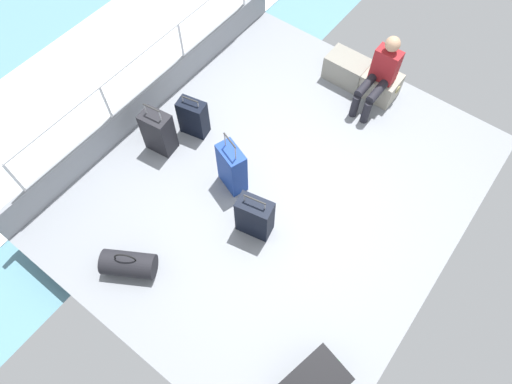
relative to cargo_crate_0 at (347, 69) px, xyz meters
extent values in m
cube|color=gray|center=(0.30, -2.12, -0.22)|extent=(4.40, 5.20, 0.06)
cube|color=gray|center=(-1.87, -2.12, 0.03)|extent=(0.06, 5.20, 0.45)
cylinder|color=silver|center=(-1.87, -4.20, 0.31)|extent=(0.04, 0.04, 1.00)
cylinder|color=silver|center=(-1.87, -2.81, 0.31)|extent=(0.04, 0.04, 1.00)
cylinder|color=silver|center=(-1.87, -1.42, 0.31)|extent=(0.04, 0.04, 1.00)
cylinder|color=silver|center=(-1.87, -0.04, 0.31)|extent=(0.04, 0.04, 1.00)
cylinder|color=silver|center=(-1.87, -2.12, 0.81)|extent=(0.04, 4.16, 0.04)
cube|color=white|center=(-3.30, -2.12, -0.53)|extent=(2.40, 7.28, 0.01)
cube|color=gray|center=(0.00, 0.00, 0.00)|extent=(0.60, 0.39, 0.38)
torus|color=tan|center=(-0.31, 0.00, 0.08)|extent=(0.02, 0.12, 0.12)
torus|color=tan|center=(0.31, 0.00, 0.08)|extent=(0.02, 0.12, 0.12)
cube|color=#9E9989|center=(0.55, 0.02, -0.01)|extent=(0.50, 0.41, 0.37)
torus|color=tan|center=(0.28, 0.02, 0.07)|extent=(0.02, 0.12, 0.12)
torus|color=tan|center=(0.81, 0.02, 0.07)|extent=(0.02, 0.12, 0.12)
cube|color=maroon|center=(0.55, -0.03, 0.42)|extent=(0.34, 0.20, 0.48)
sphere|color=tan|center=(0.55, -0.03, 0.78)|extent=(0.20, 0.20, 0.20)
cylinder|color=black|center=(0.64, -0.33, 0.22)|extent=(0.12, 0.40, 0.12)
cylinder|color=black|center=(0.64, -0.53, -0.01)|extent=(0.11, 0.11, 0.37)
cylinder|color=black|center=(0.46, -0.33, 0.22)|extent=(0.12, 0.40, 0.12)
cylinder|color=black|center=(0.46, -0.53, -0.01)|extent=(0.11, 0.11, 0.37)
cube|color=black|center=(-1.13, -2.09, 0.08)|extent=(0.40, 0.28, 0.55)
cylinder|color=#A5A8AD|center=(-1.24, -2.11, 0.40)|extent=(0.02, 0.02, 0.08)
cylinder|color=#A5A8AD|center=(-1.03, -2.07, 0.40)|extent=(0.02, 0.02, 0.08)
cylinder|color=#2D2D2D|center=(-1.13, -2.09, 0.45)|extent=(0.24, 0.07, 0.02)
cube|color=green|center=(-1.16, -1.98, 0.23)|extent=(0.05, 0.02, 0.08)
cube|color=black|center=(0.43, -2.79, 0.11)|extent=(0.45, 0.31, 0.60)
cylinder|color=#A5A8AD|center=(0.31, -2.81, 0.47)|extent=(0.02, 0.02, 0.11)
cylinder|color=#A5A8AD|center=(0.55, -2.76, 0.47)|extent=(0.02, 0.02, 0.11)
cylinder|color=#2D2D2D|center=(0.43, -2.79, 0.52)|extent=(0.27, 0.07, 0.02)
cube|color=white|center=(0.41, -2.67, 0.15)|extent=(0.05, 0.02, 0.08)
cube|color=black|center=(-1.31, -2.57, 0.12)|extent=(0.41, 0.30, 0.63)
cylinder|color=#A5A8AD|center=(-1.42, -2.58, 0.52)|extent=(0.02, 0.02, 0.16)
cylinder|color=#A5A8AD|center=(-1.20, -2.55, 0.52)|extent=(0.02, 0.02, 0.16)
cylinder|color=#2D2D2D|center=(-1.31, -2.57, 0.60)|extent=(0.25, 0.05, 0.02)
cube|color=green|center=(-1.33, -2.43, 0.16)|extent=(0.05, 0.01, 0.08)
cube|color=navy|center=(-0.19, -2.44, 0.15)|extent=(0.43, 0.33, 0.69)
cylinder|color=#A5A8AD|center=(-0.29, -2.40, 0.61)|extent=(0.02, 0.02, 0.22)
cylinder|color=#A5A8AD|center=(-0.08, -2.48, 0.61)|extent=(0.02, 0.02, 0.22)
cylinder|color=#2D2D2D|center=(-0.19, -2.44, 0.72)|extent=(0.24, 0.10, 0.02)
cube|color=silver|center=(-0.15, -2.33, 0.23)|extent=(0.05, 0.02, 0.08)
cube|color=green|center=(2.06, -3.54, 0.01)|extent=(0.05, 0.02, 0.08)
cylinder|color=black|center=(-0.40, -4.07, -0.05)|extent=(0.67, 0.56, 0.29)
torus|color=black|center=(-0.40, -4.07, 0.11)|extent=(0.22, 0.14, 0.25)
camera|label=1|loc=(1.89, -4.69, 4.82)|focal=31.81mm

